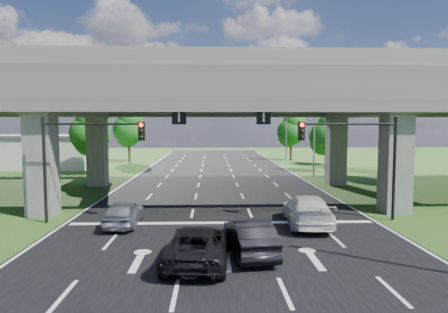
{
  "coord_description": "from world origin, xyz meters",
  "views": [
    {
      "loc": [
        -0.61,
        -18.65,
        5.52
      ],
      "look_at": [
        0.21,
        6.87,
        3.53
      ],
      "focal_mm": 32.0,
      "sensor_mm": 36.0,
      "label": 1
    }
  ],
  "objects": [
    {
      "name": "tree_right_near",
      "position": [
        13.05,
        28.0,
        4.5
      ],
      "size": [
        4.2,
        4.2,
        7.28
      ],
      "color": "black",
      "rests_on": "ground"
    },
    {
      "name": "tree_right_far",
      "position": [
        12.05,
        44.0,
        4.82
      ],
      "size": [
        4.5,
        4.5,
        7.8
      ],
      "color": "black",
      "rests_on": "ground"
    },
    {
      "name": "signal_right",
      "position": [
        7.82,
        3.94,
        4.19
      ],
      "size": [
        5.76,
        0.54,
        6.0
      ],
      "color": "black",
      "rests_on": "ground"
    },
    {
      "name": "streetlight_beyond",
      "position": [
        10.1,
        40.0,
        5.85
      ],
      "size": [
        3.38,
        0.25,
        10.0
      ],
      "color": "gray",
      "rests_on": "ground"
    },
    {
      "name": "tree_left_near",
      "position": [
        -13.95,
        26.0,
        4.82
      ],
      "size": [
        4.5,
        4.5,
        7.8
      ],
      "color": "black",
      "rests_on": "ground"
    },
    {
      "name": "car_trailing",
      "position": [
        -1.12,
        -2.94,
        0.76
      ],
      "size": [
        2.91,
        5.45,
        1.46
      ],
      "primitive_type": "imported",
      "rotation": [
        0.0,
        0.0,
        3.05
      ],
      "color": "black",
      "rests_on": "road"
    },
    {
      "name": "tree_right_mid",
      "position": [
        16.05,
        36.0,
        4.17
      ],
      "size": [
        3.91,
        3.9,
        6.76
      ],
      "color": "black",
      "rests_on": "ground"
    },
    {
      "name": "warehouse",
      "position": [
        -26.0,
        35.0,
        2.0
      ],
      "size": [
        20.0,
        10.0,
        4.0
      ],
      "primitive_type": "cube",
      "color": "#9E9E99",
      "rests_on": "ground"
    },
    {
      "name": "car_dark",
      "position": [
        1.01,
        -2.02,
        0.79
      ],
      "size": [
        2.13,
        4.76,
        1.52
      ],
      "primitive_type": "imported",
      "rotation": [
        0.0,
        0.0,
        3.26
      ],
      "color": "black",
      "rests_on": "road"
    },
    {
      "name": "overpass",
      "position": [
        0.0,
        12.0,
        7.92
      ],
      "size": [
        80.0,
        15.0,
        10.0
      ],
      "color": "#3E3B38",
      "rests_on": "ground"
    },
    {
      "name": "ground",
      "position": [
        0.0,
        0.0,
        0.0
      ],
      "size": [
        160.0,
        160.0,
        0.0
      ],
      "primitive_type": "plane",
      "color": "#274817",
      "rests_on": "ground"
    },
    {
      "name": "car_white",
      "position": [
        4.68,
        2.9,
        0.85
      ],
      "size": [
        2.77,
        5.83,
        1.64
      ],
      "primitive_type": "imported",
      "rotation": [
        0.0,
        0.0,
        3.06
      ],
      "color": "silver",
      "rests_on": "road"
    },
    {
      "name": "streetlight_far",
      "position": [
        10.1,
        24.0,
        5.85
      ],
      "size": [
        3.38,
        0.25,
        10.0
      ],
      "color": "gray",
      "rests_on": "ground"
    },
    {
      "name": "tree_left_far",
      "position": [
        -12.95,
        42.0,
        5.14
      ],
      "size": [
        4.8,
        4.8,
        8.32
      ],
      "color": "black",
      "rests_on": "ground"
    },
    {
      "name": "car_silver",
      "position": [
        -5.38,
        3.0,
        0.74
      ],
      "size": [
        1.7,
        4.19,
        1.43
      ],
      "primitive_type": "imported",
      "rotation": [
        0.0,
        0.0,
        3.14
      ],
      "color": "#A7A9AF",
      "rests_on": "road"
    },
    {
      "name": "tree_left_mid",
      "position": [
        -16.95,
        34.0,
        4.17
      ],
      "size": [
        3.91,
        3.9,
        6.76
      ],
      "color": "black",
      "rests_on": "ground"
    },
    {
      "name": "signal_left",
      "position": [
        -7.82,
        3.94,
        4.19
      ],
      "size": [
        5.76,
        0.54,
        6.0
      ],
      "color": "black",
      "rests_on": "ground"
    },
    {
      "name": "road",
      "position": [
        0.0,
        10.0,
        0.01
      ],
      "size": [
        18.0,
        120.0,
        0.03
      ],
      "primitive_type": "cube",
      "color": "black",
      "rests_on": "ground"
    }
  ]
}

